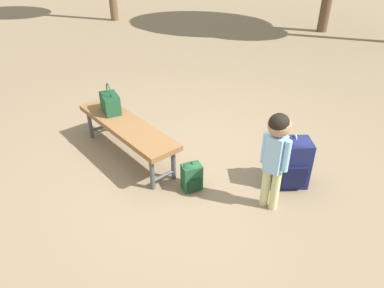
{
  "coord_description": "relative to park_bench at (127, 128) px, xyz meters",
  "views": [
    {
      "loc": [
        1.89,
        -2.62,
        2.41
      ],
      "look_at": [
        0.04,
        -0.04,
        0.45
      ],
      "focal_mm": 33.42,
      "sensor_mm": 36.0,
      "label": 1
    }
  ],
  "objects": [
    {
      "name": "backpack_small",
      "position": [
        0.98,
        -0.06,
        -0.23
      ],
      "size": [
        0.23,
        0.25,
        0.34
      ],
      "color": "#1E4C2D",
      "rests_on": "ground"
    },
    {
      "name": "backpack_large",
      "position": [
        1.77,
        0.63,
        -0.09
      ],
      "size": [
        0.45,
        0.43,
        0.61
      ],
      "color": "#191E4C",
      "rests_on": "ground"
    },
    {
      "name": "ground_plane",
      "position": [
        0.84,
        0.12,
        -0.39
      ],
      "size": [
        40.0,
        40.0,
        0.0
      ],
      "primitive_type": "plane",
      "color": "#7F6B51",
      "rests_on": "ground"
    },
    {
      "name": "handbag",
      "position": [
        -0.36,
        0.11,
        0.18
      ],
      "size": [
        0.37,
        0.31,
        0.37
      ],
      "color": "#1E4C2D",
      "rests_on": "park_bench"
    },
    {
      "name": "child_standing",
      "position": [
        1.76,
        0.16,
        0.3
      ],
      "size": [
        0.28,
        0.21,
        1.03
      ],
      "color": "#CCCC8C",
      "rests_on": "ground"
    },
    {
      "name": "park_bench",
      "position": [
        0.0,
        0.0,
        0.0
      ],
      "size": [
        1.65,
        0.78,
        0.45
      ],
      "color": "brown",
      "rests_on": "ground"
    }
  ]
}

